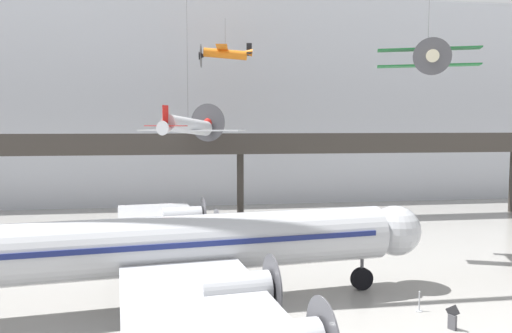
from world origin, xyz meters
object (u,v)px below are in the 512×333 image
suspended_plane_orange_highwing (225,53)px  suspended_plane_green_biplane (428,60)px  info_sign_pedestal (452,320)px  airliner_silver_main (158,247)px  suspended_plane_silver_racer (188,126)px  stanchion_barrier (419,305)px

suspended_plane_orange_highwing → suspended_plane_green_biplane: bearing=130.1°
suspended_plane_green_biplane → info_sign_pedestal: 18.31m
airliner_silver_main → suspended_plane_green_biplane: bearing=13.7°
suspended_plane_green_biplane → info_sign_pedestal: suspended_plane_green_biplane is taller
airliner_silver_main → info_sign_pedestal: bearing=-25.7°
suspended_plane_orange_highwing → suspended_plane_silver_racer: (-3.95, -9.53, -7.36)m
suspended_plane_silver_racer → stanchion_barrier: (11.47, -18.43, -9.16)m
suspended_plane_silver_racer → info_sign_pedestal: suspended_plane_silver_racer is taller
suspended_plane_green_biplane → stanchion_barrier: bearing=-6.8°
suspended_plane_silver_racer → suspended_plane_green_biplane: bearing=-89.6°
airliner_silver_main → info_sign_pedestal: 14.77m
suspended_plane_silver_racer → airliner_silver_main: bearing=-156.2°
stanchion_barrier → suspended_plane_green_biplane: bearing=62.3°
airliner_silver_main → suspended_plane_green_biplane: size_ratio=4.66×
suspended_plane_silver_racer → stanchion_barrier: suspended_plane_silver_racer is taller
airliner_silver_main → suspended_plane_green_biplane: 22.12m
suspended_plane_orange_highwing → info_sign_pedestal: size_ratio=5.44×
suspended_plane_orange_highwing → info_sign_pedestal: suspended_plane_orange_highwing is taller
airliner_silver_main → suspended_plane_green_biplane: suspended_plane_green_biplane is taller
suspended_plane_orange_highwing → stanchion_barrier: (7.52, -27.95, -16.52)m
suspended_plane_green_biplane → stanchion_barrier: suspended_plane_green_biplane is taller
suspended_plane_silver_racer → suspended_plane_orange_highwing: bearing=7.7°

